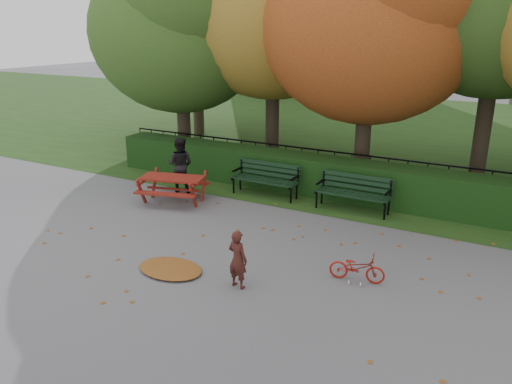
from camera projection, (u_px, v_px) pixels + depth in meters
The scene contains 14 objects.
ground at pixel (238, 259), 9.69m from camera, with size 90.00×90.00×0.00m, color slate.
grass_strip at pixel (404, 132), 21.35m from camera, with size 90.00×90.00×0.00m, color #1D3C16.
hedge at pixel (323, 176), 13.28m from camera, with size 13.00×0.90×1.00m, color black.
iron_fence at pixel (334, 168), 13.94m from camera, with size 14.00×0.04×1.02m.
tree_a at pixel (183, 19), 15.26m from camera, with size 5.88×5.60×7.48m.
tree_c at pixel (382, 5), 12.75m from camera, with size 6.30×6.00×8.00m.
bench_left at pixel (266, 177), 13.20m from camera, with size 1.80×0.57×0.88m.
bench_right at pixel (354, 190), 12.11m from camera, with size 1.80×0.57×0.88m.
picnic_table at pixel (173, 182), 12.68m from camera, with size 1.87×1.65×0.77m.
leaf_pile at pixel (171, 268), 9.23m from camera, with size 1.28×0.88×0.09m, color brown.
leaf_scatter at pixel (245, 253), 9.94m from camera, with size 9.00×5.70×0.01m, color brown, non-canonical shape.
child at pixel (238, 259), 8.51m from camera, with size 0.38×0.25×1.05m, color #411B15.
adult at pixel (180, 165), 13.46m from camera, with size 0.73×0.57×1.50m, color black.
bicycle at pixel (357, 268), 8.80m from camera, with size 0.34×0.98×0.51m, color #A2180F.
Camera 1 is at (4.51, -7.54, 4.31)m, focal length 35.00 mm.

